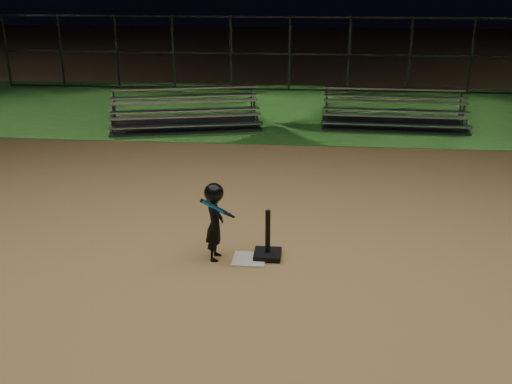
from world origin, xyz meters
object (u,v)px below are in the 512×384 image
at_px(home_plate, 249,259).
at_px(bleacher_left, 185,119).
at_px(bleacher_right, 393,119).
at_px(child_batter, 215,219).
at_px(batting_tee, 268,248).

height_order(home_plate, bleacher_left, bleacher_left).
relative_size(bleacher_left, bleacher_right, 1.11).
relative_size(home_plate, child_batter, 0.40).
bearing_deg(home_plate, batting_tee, 23.52).
xyz_separation_m(bleacher_left, bleacher_right, (5.46, 0.60, -0.01)).
distance_m(child_batter, bleacher_right, 8.90).
relative_size(home_plate, batting_tee, 0.65).
height_order(home_plate, batting_tee, batting_tee).
xyz_separation_m(home_plate, child_batter, (-0.48, 0.01, 0.58)).
bearing_deg(bleacher_right, child_batter, -110.46).
xyz_separation_m(batting_tee, child_batter, (-0.73, -0.10, 0.45)).
bearing_deg(child_batter, bleacher_left, 16.71).
height_order(home_plate, bleacher_right, bleacher_right).
xyz_separation_m(child_batter, bleacher_left, (-2.01, 7.59, -0.40)).
bearing_deg(batting_tee, home_plate, -156.48).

